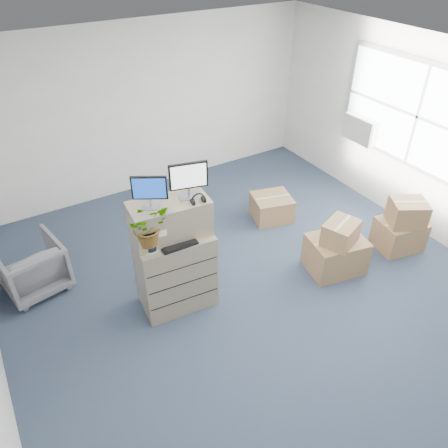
{
  "coord_description": "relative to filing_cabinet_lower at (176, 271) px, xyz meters",
  "views": [
    {
      "loc": [
        -2.46,
        -3.16,
        4.05
      ],
      "look_at": [
        -0.33,
        0.4,
        1.09
      ],
      "focal_mm": 35.0,
      "sensor_mm": 36.0,
      "label": 1
    }
  ],
  "objects": [
    {
      "name": "cardboard_boxes",
      "position": [
        2.53,
        -0.28,
        -0.2
      ],
      "size": [
        1.91,
        2.24,
        0.82
      ],
      "color": "olive",
      "rests_on": "ground"
    },
    {
      "name": "monitor_right",
      "position": [
        0.25,
        0.02,
        1.2
      ],
      "size": [
        0.42,
        0.21,
        0.42
      ],
      "rotation": [
        0.0,
        0.0,
        -0.24
      ],
      "color": "#99999E",
      "rests_on": "filing_cabinet_upper"
    },
    {
      "name": "window",
      "position": [
        3.88,
        -0.05,
        1.18
      ],
      "size": [
        0.07,
        2.72,
        1.52
      ],
      "color": "gray",
      "rests_on": "wall_right"
    },
    {
      "name": "office_chair",
      "position": [
        -1.48,
        1.19,
        -0.13
      ],
      "size": [
        0.86,
        0.82,
        0.77
      ],
      "primitive_type": "imported",
      "rotation": [
        0.0,
        0.0,
        3.33
      ],
      "color": "#58585C",
      "rests_on": "ground"
    },
    {
      "name": "wall_right",
      "position": [
        3.93,
        -0.55,
        0.88
      ],
      "size": [
        0.02,
        7.0,
        2.8
      ],
      "primitive_type": "cube",
      "color": "silver",
      "rests_on": "ground"
    },
    {
      "name": "ac_unit",
      "position": [
        3.79,
        0.85,
        0.68
      ],
      "size": [
        0.24,
        0.6,
        0.4
      ],
      "primitive_type": "cube",
      "color": "silver",
      "rests_on": "wall_right"
    },
    {
      "name": "phone_dock",
      "position": [
        -0.06,
        0.08,
        0.56
      ],
      "size": [
        0.06,
        0.05,
        0.12
      ],
      "rotation": [
        0.0,
        0.0,
        -0.09
      ],
      "color": "silver",
      "rests_on": "filing_cabinet_lower"
    },
    {
      "name": "potted_plant",
      "position": [
        -0.3,
        -0.08,
        0.78
      ],
      "size": [
        0.48,
        0.53,
        0.46
      ],
      "rotation": [
        0.0,
        0.0,
        -0.09
      ],
      "color": "#A3C19B",
      "rests_on": "filing_cabinet_lower"
    },
    {
      "name": "tissue_box",
      "position": [
        0.39,
        0.03,
        0.61
      ],
      "size": [
        0.22,
        0.14,
        0.08
      ],
      "primitive_type": "cube",
      "rotation": [
        0.0,
        0.0,
        -0.16
      ],
      "color": "#3F8AD8",
      "rests_on": "external_drive"
    },
    {
      "name": "wall_back",
      "position": [
        0.92,
        2.96,
        0.88
      ],
      "size": [
        6.0,
        0.02,
        2.8
      ],
      "primitive_type": "cube",
      "color": "silver",
      "rests_on": "ground"
    },
    {
      "name": "ground",
      "position": [
        0.92,
        -0.55,
        -0.52
      ],
      "size": [
        7.0,
        7.0,
        0.0
      ],
      "primitive_type": "plane",
      "color": "#242E41",
      "rests_on": "ground"
    },
    {
      "name": "mouse",
      "position": [
        0.37,
        -0.13,
        0.54
      ],
      "size": [
        0.11,
        0.07,
        0.04
      ],
      "primitive_type": "ellipsoid",
      "rotation": [
        0.0,
        0.0,
        0.02
      ],
      "color": "silver",
      "rests_on": "filing_cabinet_lower"
    },
    {
      "name": "filing_cabinet_lower",
      "position": [
        0.0,
        0.0,
        0.0
      ],
      "size": [
        0.93,
        0.62,
        1.03
      ],
      "primitive_type": "cube",
      "rotation": [
        0.0,
        0.0,
        -0.09
      ],
      "color": "gray",
      "rests_on": "ground"
    },
    {
      "name": "monitor_left",
      "position": [
        -0.19,
        0.05,
        1.17
      ],
      "size": [
        0.34,
        0.22,
        0.37
      ],
      "rotation": [
        0.0,
        0.0,
        -0.51
      ],
      "color": "#99999E",
      "rests_on": "filing_cabinet_upper"
    },
    {
      "name": "keyboard",
      "position": [
        -0.01,
        -0.18,
        0.53
      ],
      "size": [
        0.42,
        0.18,
        0.02
      ],
      "primitive_type": "cube",
      "rotation": [
        0.0,
        0.0,
        -0.03
      ],
      "color": "black",
      "rests_on": "filing_cabinet_lower"
    },
    {
      "name": "external_drive",
      "position": [
        0.35,
        0.1,
        0.54
      ],
      "size": [
        0.19,
        0.15,
        0.05
      ],
      "primitive_type": "cube",
      "rotation": [
        0.0,
        0.0,
        -0.1
      ],
      "color": "black",
      "rests_on": "filing_cabinet_lower"
    },
    {
      "name": "water_bottle",
      "position": [
        0.09,
        0.06,
        0.65
      ],
      "size": [
        0.07,
        0.07,
        0.26
      ],
      "primitive_type": "cylinder",
      "color": "#999DA1",
      "rests_on": "filing_cabinet_lower"
    },
    {
      "name": "filing_cabinet_upper",
      "position": [
        0.0,
        0.05,
        0.74
      ],
      "size": [
        0.92,
        0.52,
        0.44
      ],
      "primitive_type": "cube",
      "rotation": [
        0.0,
        0.0,
        -0.09
      ],
      "color": "gray",
      "rests_on": "filing_cabinet_lower"
    },
    {
      "name": "headphones",
      "position": [
        0.28,
        -0.13,
        1.0
      ],
      "size": [
        0.16,
        0.03,
        0.15
      ],
      "primitive_type": "torus",
      "rotation": [
        1.57,
        0.0,
        -0.09
      ],
      "color": "black",
      "rests_on": "filing_cabinet_upper"
    }
  ]
}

